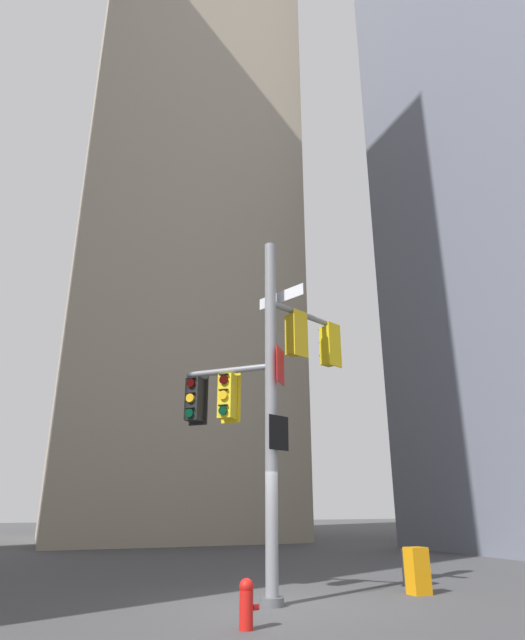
{
  "coord_description": "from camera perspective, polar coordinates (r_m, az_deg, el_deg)",
  "views": [
    {
      "loc": [
        -4.52,
        -10.42,
        1.83
      ],
      "look_at": [
        -0.18,
        0.06,
        5.87
      ],
      "focal_mm": 29.37,
      "sensor_mm": 36.0,
      "label": 1
    }
  ],
  "objects": [
    {
      "name": "trash_bin",
      "position": [
        14.57,
        15.94,
        -24.51
      ],
      "size": [
        0.46,
        0.46,
        0.82
      ],
      "primitive_type": "cylinder",
      "color": "#2D2D2D",
      "rests_on": "ground"
    },
    {
      "name": "signal_pole_assembly",
      "position": [
        12.05,
        0.58,
        -7.23
      ],
      "size": [
        3.88,
        2.25,
        7.81
      ],
      "color": "gray",
      "rests_on": "ground"
    },
    {
      "name": "ground",
      "position": [
        11.5,
        1.06,
        -28.75
      ],
      "size": [
        120.0,
        120.0,
        0.0
      ],
      "primitive_type": "plane",
      "color": "#474749"
    },
    {
      "name": "newspaper_box",
      "position": [
        13.26,
        16.53,
        -24.71
      ],
      "size": [
        0.45,
        0.36,
        0.96
      ],
      "color": "orange",
      "rests_on": "ground"
    },
    {
      "name": "building_mid_block",
      "position": [
        39.12,
        -9.09,
        11.28
      ],
      "size": [
        13.41,
        13.41,
        43.5
      ],
      "primitive_type": "cube",
      "color": "tan",
      "rests_on": "ground"
    },
    {
      "name": "fire_hydrant",
      "position": [
        9.41,
        -1.76,
        -28.41
      ],
      "size": [
        0.33,
        0.23,
        0.74
      ],
      "color": "red",
      "rests_on": "ground"
    }
  ]
}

